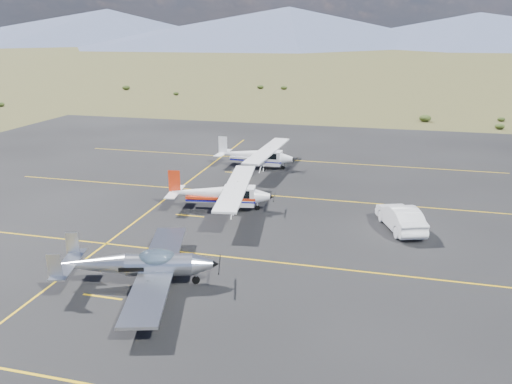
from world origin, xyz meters
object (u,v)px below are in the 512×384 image
at_px(aircraft_cessna, 221,193).
at_px(aircraft_plain, 257,155).
at_px(aircraft_low_wing, 141,265).
at_px(sedan, 400,217).

bearing_deg(aircraft_cessna, aircraft_plain, 83.52).
xyz_separation_m(aircraft_low_wing, aircraft_cessna, (0.39, 11.22, 0.12)).
distance_m(aircraft_low_wing, aircraft_plain, 22.56).
distance_m(aircraft_low_wing, aircraft_cessna, 11.23).
bearing_deg(aircraft_plain, aircraft_cessna, -85.34).
distance_m(aircraft_cessna, aircraft_plain, 11.35).
relative_size(aircraft_low_wing, aircraft_plain, 0.98).
xyz_separation_m(aircraft_low_wing, aircraft_plain, (0.04, 22.56, 0.11)).
bearing_deg(aircraft_cessna, aircraft_low_wing, -100.18).
bearing_deg(sedan, aircraft_plain, -64.71).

